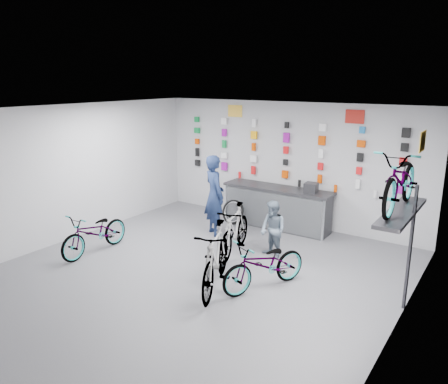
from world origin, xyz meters
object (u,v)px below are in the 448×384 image
Objects in this scene: bike_left at (95,232)px; bike_service at (235,230)px; counter at (277,208)px; clerk at (214,195)px; customer at (273,230)px; bike_center at (216,258)px; bike_right at (265,265)px.

bike_left is 0.98× the size of bike_service.
counter is 1.64m from clerk.
customer reaches higher than bike_service.
counter is 4.27m from bike_left.
customer is (0.80, -1.72, 0.10)m from counter.
customer reaches higher than bike_center.
bike_left is (-2.36, -3.56, -0.04)m from counter.
bike_center is 1.59m from bike_service.
customer is (1.77, -0.48, -0.35)m from clerk.
clerk is at bearing 57.19° from bike_left.
bike_center is 1.10× the size of bike_service.
bike_center is 1.12× the size of bike_right.
bike_right is at bearing 6.58° from bike_left.
clerk is (-2.30, 1.77, 0.49)m from bike_right.
bike_center is at bearing 157.29° from clerk.
customer is at bearing -65.15° from counter.
bike_service is at bearing -88.02° from counter.
bike_left is at bearing -123.56° from counter.
counter is at bearing 54.62° from bike_left.
counter reaches higher than bike_left.
bike_right is (0.69, 0.47, -0.13)m from bike_center.
bike_left is 1.00× the size of bike_right.
bike_center reaches higher than bike_right.
bike_center is 1.61× the size of customer.
clerk is at bearing 103.22° from bike_center.
bike_center is (0.64, -3.49, 0.08)m from counter.
bike_right is 1.44× the size of customer.
clerk is at bearing 166.14° from bike_right.
bike_center is at bearing -0.37° from bike_left.
customer is (0.73, 0.28, 0.07)m from bike_service.
counter is 1.59× the size of bike_right.
counter is 2.30× the size of customer.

